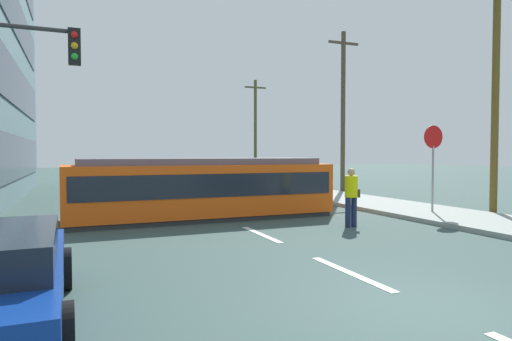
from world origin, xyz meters
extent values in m
plane|color=#374F4B|center=(0.00, 10.00, 0.00)|extent=(120.00, 120.00, 0.00)
cube|color=#909993|center=(6.80, 6.00, 0.07)|extent=(3.20, 36.00, 0.14)
cube|color=silver|center=(0.00, 2.00, 0.01)|extent=(0.16, 2.40, 0.01)
cube|color=silver|center=(0.00, 6.00, 0.01)|extent=(0.16, 2.40, 0.01)
cube|color=silver|center=(0.00, 15.44, 0.01)|extent=(0.16, 2.40, 0.01)
cube|color=silver|center=(0.00, 21.44, 0.01)|extent=(0.16, 2.40, 0.01)
cube|color=#2D3847|center=(-6.79, 19.80, 1.92)|extent=(0.06, 15.23, 1.92)
cube|color=#2D3847|center=(-6.79, 19.80, 5.12)|extent=(0.06, 15.23, 1.92)
cube|color=#2D3847|center=(-6.79, 19.80, 8.32)|extent=(0.06, 15.23, 1.92)
cube|color=#F05512|center=(-0.64, 9.44, 0.94)|extent=(8.38, 2.66, 1.58)
cube|color=#2D2D2D|center=(-0.64, 9.44, 0.07)|extent=(8.21, 2.53, 0.15)
cube|color=#645661|center=(-0.64, 9.44, 1.83)|extent=(7.54, 2.27, 0.20)
cube|color=#1E232D|center=(-0.64, 9.44, 1.13)|extent=(8.05, 2.70, 0.70)
cube|color=#35537F|center=(-0.54, 16.46, 1.08)|extent=(2.63, 5.65, 1.55)
cube|color=black|center=(-0.47, 13.71, 1.31)|extent=(2.25, 0.17, 0.93)
cube|color=black|center=(-0.54, 16.46, 1.35)|extent=(2.65, 4.82, 0.62)
cylinder|color=black|center=(-0.49, 14.67, 0.45)|extent=(2.57, 0.96, 0.90)
cylinder|color=black|center=(-0.58, 18.26, 0.45)|extent=(2.57, 0.96, 0.90)
cylinder|color=#1B2446|center=(2.73, 6.15, 0.42)|extent=(0.16, 0.16, 0.85)
cylinder|color=#1B2446|center=(2.93, 6.15, 0.42)|extent=(0.16, 0.16, 0.85)
cylinder|color=yellow|center=(2.83, 6.15, 1.15)|extent=(0.36, 0.36, 0.60)
sphere|color=tan|center=(2.83, 6.15, 1.56)|extent=(0.22, 0.22, 0.22)
cube|color=#4B3E20|center=(3.05, 6.20, 0.95)|extent=(0.22, 0.19, 0.24)
cylinder|color=black|center=(-4.57, 2.86, 0.32)|extent=(0.23, 0.64, 0.64)
cylinder|color=black|center=(-4.53, 0.15, 0.32)|extent=(0.23, 0.64, 0.64)
cylinder|color=gray|center=(6.68, 7.07, 1.24)|extent=(0.07, 0.07, 2.20)
cylinder|color=red|center=(6.68, 7.07, 2.64)|extent=(0.76, 0.04, 0.76)
cylinder|color=#333333|center=(-5.41, 6.98, 4.95)|extent=(2.06, 0.10, 0.10)
cube|color=black|center=(-4.38, 6.98, 4.60)|extent=(0.28, 0.24, 0.84)
sphere|color=red|center=(-4.38, 6.85, 4.85)|extent=(0.16, 0.16, 0.16)
sphere|color=gold|center=(-4.38, 6.85, 4.60)|extent=(0.16, 0.16, 0.16)
sphere|color=green|center=(-4.38, 6.85, 4.35)|extent=(0.16, 0.16, 0.16)
cylinder|color=brown|center=(8.73, 6.44, 4.04)|extent=(0.24, 0.24, 8.08)
cylinder|color=#4E4331|center=(8.96, 16.01, 4.30)|extent=(0.24, 0.24, 8.60)
cube|color=#4E4331|center=(8.96, 16.01, 8.00)|extent=(1.80, 0.12, 0.12)
cylinder|color=brown|center=(9.09, 28.92, 4.01)|extent=(0.24, 0.24, 8.02)
cube|color=brown|center=(9.09, 28.92, 7.42)|extent=(1.80, 0.12, 0.12)
camera|label=1|loc=(-4.38, -4.48, 2.07)|focal=31.26mm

